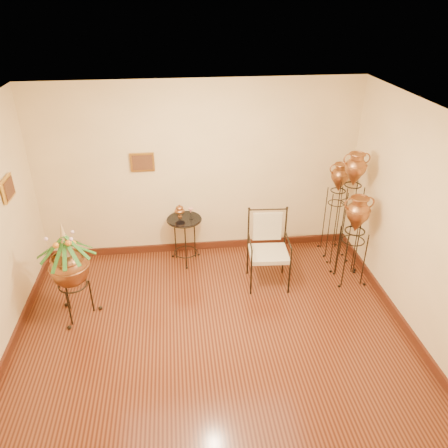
{
  "coord_description": "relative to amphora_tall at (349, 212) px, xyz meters",
  "views": [
    {
      "loc": [
        -0.35,
        -3.84,
        3.93
      ],
      "look_at": [
        0.25,
        1.3,
        1.1
      ],
      "focal_mm": 35.0,
      "sensor_mm": 36.0,
      "label": 1
    }
  ],
  "objects": [
    {
      "name": "ground",
      "position": [
        -2.15,
        -1.65,
        -0.98
      ],
      "size": [
        5.0,
        5.0,
        0.0
      ],
      "primitive_type": "plane",
      "color": "brown",
      "rests_on": "ground"
    },
    {
      "name": "room_shell",
      "position": [
        -2.16,
        -1.64,
        0.75
      ],
      "size": [
        5.02,
        5.02,
        2.81
      ],
      "color": "#FCDFA3",
      "rests_on": "ground"
    },
    {
      "name": "amphora_tall",
      "position": [
        0.0,
        0.0,
        0.0
      ],
      "size": [
        0.42,
        0.42,
        1.93
      ],
      "rotation": [
        0.0,
        0.0,
        0.12
      ],
      "color": "black",
      "rests_on": "ground"
    },
    {
      "name": "amphora_mid",
      "position": [
        0.0,
        0.5,
        -0.18
      ],
      "size": [
        0.37,
        0.37,
        1.58
      ],
      "rotation": [
        0.0,
        0.0,
        0.05
      ],
      "color": "black",
      "rests_on": "ground"
    },
    {
      "name": "amphora_short",
      "position": [
        0.0,
        -0.3,
        -0.29
      ],
      "size": [
        0.46,
        0.46,
        1.4
      ],
      "rotation": [
        0.0,
        0.0,
        0.08
      ],
      "color": "black",
      "rests_on": "ground"
    },
    {
      "name": "planter_urn",
      "position": [
        -3.93,
        -0.67,
        -0.18
      ],
      "size": [
        0.81,
        0.81,
        1.45
      ],
      "rotation": [
        0.0,
        0.0,
        -0.04
      ],
      "color": "black",
      "rests_on": "ground"
    },
    {
      "name": "armchair",
      "position": [
        -1.24,
        -0.26,
        -0.42
      ],
      "size": [
        0.67,
        0.63,
        1.13
      ],
      "rotation": [
        0.0,
        0.0,
        -0.07
      ],
      "color": "black",
      "rests_on": "ground"
    },
    {
      "name": "side_table",
      "position": [
        -2.42,
        0.5,
        -0.58
      ],
      "size": [
        0.54,
        0.54,
        0.97
      ],
      "rotation": [
        0.0,
        0.0,
        0.03
      ],
      "color": "black",
      "rests_on": "ground"
    }
  ]
}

